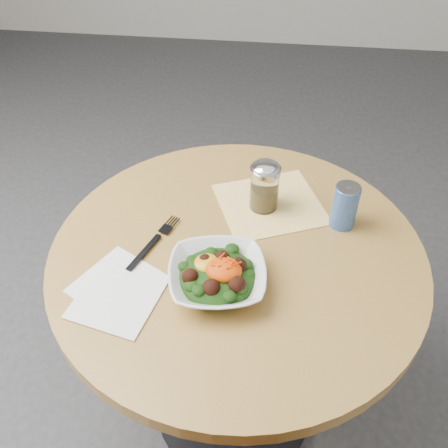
% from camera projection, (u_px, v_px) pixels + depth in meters
% --- Properties ---
extents(ground, '(6.00, 6.00, 0.00)m').
position_uv_depth(ground, '(233.00, 403.00, 1.70)').
color(ground, '#313134').
rests_on(ground, ground).
extents(table, '(0.90, 0.90, 0.75)m').
position_uv_depth(table, '(236.00, 302.00, 1.33)').
color(table, black).
rests_on(table, ground).
extents(cloth_napkin, '(0.33, 0.32, 0.00)m').
position_uv_depth(cloth_napkin, '(270.00, 204.00, 1.31)').
color(cloth_napkin, '#FFB20D').
rests_on(cloth_napkin, table).
extents(paper_napkins, '(0.23, 0.26, 0.00)m').
position_uv_depth(paper_napkins, '(118.00, 291.00, 1.10)').
color(paper_napkins, white).
rests_on(paper_napkins, table).
extents(salad_bowl, '(0.25, 0.25, 0.08)m').
position_uv_depth(salad_bowl, '(217.00, 276.00, 1.09)').
color(salad_bowl, white).
rests_on(salad_bowl, table).
extents(fork, '(0.09, 0.20, 0.00)m').
position_uv_depth(fork, '(155.00, 240.00, 1.21)').
color(fork, black).
rests_on(fork, table).
extents(spice_shaker, '(0.08, 0.08, 0.14)m').
position_uv_depth(spice_shaker, '(265.00, 186.00, 1.26)').
color(spice_shaker, silver).
rests_on(spice_shaker, table).
extents(beverage_can, '(0.06, 0.06, 0.12)m').
position_uv_depth(beverage_can, '(345.00, 206.00, 1.22)').
color(beverage_can, navy).
rests_on(beverage_can, table).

